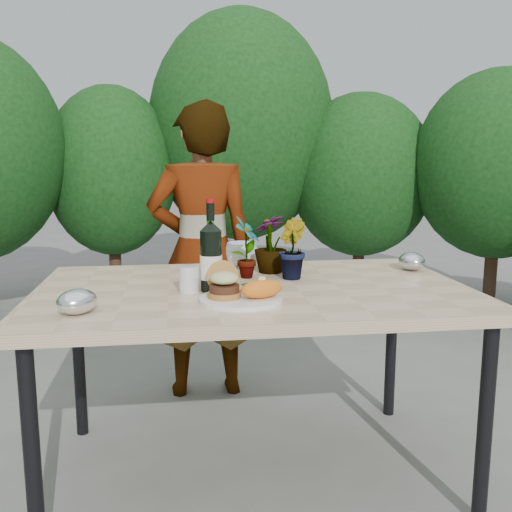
{
  "coord_description": "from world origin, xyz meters",
  "views": [
    {
      "loc": [
        -0.28,
        -2.06,
        1.23
      ],
      "look_at": [
        0.0,
        -0.08,
        0.88
      ],
      "focal_mm": 40.0,
      "sensor_mm": 36.0,
      "label": 1
    }
  ],
  "objects": [
    {
      "name": "blue_bowl",
      "position": [
        0.0,
        0.39,
        0.8
      ],
      "size": [
        0.17,
        0.17,
        0.11
      ],
      "primitive_type": "imported",
      "rotation": [
        0.0,
        0.0,
        -0.23
      ],
      "color": "silver",
      "rests_on": "patio_table"
    },
    {
      "name": "burger_stack",
      "position": [
        -0.13,
        -0.2,
        0.81
      ],
      "size": [
        0.11,
        0.16,
        0.11
      ],
      "color": "#B7722D",
      "rests_on": "dinner_plate"
    },
    {
      "name": "foil_packet_left",
      "position": [
        -0.59,
        -0.3,
        0.79
      ],
      "size": [
        0.17,
        0.17,
        0.08
      ],
      "primitive_type": "ellipsoid",
      "rotation": [
        0.0,
        0.0,
        0.82
      ],
      "color": "silver",
      "rests_on": "patio_table"
    },
    {
      "name": "wine_bottle",
      "position": [
        -0.16,
        -0.04,
        0.87
      ],
      "size": [
        0.08,
        0.08,
        0.33
      ],
      "rotation": [
        0.0,
        0.0,
        0.15
      ],
      "color": "black",
      "rests_on": "patio_table"
    },
    {
      "name": "grilled_veg",
      "position": [
        -0.05,
        -0.12,
        0.78
      ],
      "size": [
        0.08,
        0.05,
        0.03
      ],
      "color": "olive",
      "rests_on": "dinner_plate"
    },
    {
      "name": "sparkling_water",
      "position": [
        -0.15,
        0.06,
        0.86
      ],
      "size": [
        0.07,
        0.07,
        0.31
      ],
      "rotation": [
        0.0,
        0.0,
        -0.08
      ],
      "color": "#1D8418",
      "rests_on": "patio_table"
    },
    {
      "name": "seedling_mid",
      "position": [
        0.17,
        0.13,
        0.87
      ],
      "size": [
        0.12,
        0.15,
        0.24
      ],
      "primitive_type": "imported",
      "rotation": [
        0.0,
        0.0,
        1.72
      ],
      "color": "#29541D",
      "rests_on": "patio_table"
    },
    {
      "name": "person",
      "position": [
        -0.15,
        0.82,
        0.75
      ],
      "size": [
        0.56,
        0.38,
        1.5
      ],
      "primitive_type": "imported",
      "rotation": [
        0.0,
        0.0,
        3.19
      ],
      "color": "#A47652",
      "rests_on": "ground"
    },
    {
      "name": "shrub_hedge",
      "position": [
        -0.02,
        1.81,
        1.21
      ],
      "size": [
        6.96,
        5.16,
        2.48
      ],
      "color": "#382316",
      "rests_on": "ground"
    },
    {
      "name": "sweet_potato",
      "position": [
        -0.0,
        -0.24,
        0.8
      ],
      "size": [
        0.17,
        0.12,
        0.06
      ],
      "primitive_type": "ellipsoid",
      "rotation": [
        0.0,
        0.0,
        0.35
      ],
      "color": "orange",
      "rests_on": "dinner_plate"
    },
    {
      "name": "foil_packet_right",
      "position": [
        0.71,
        0.22,
        0.79
      ],
      "size": [
        0.11,
        0.13,
        0.08
      ],
      "primitive_type": "ellipsoid",
      "rotation": [
        0.0,
        0.0,
        1.55
      ],
      "color": "silver",
      "rests_on": "patio_table"
    },
    {
      "name": "ground",
      "position": [
        0.0,
        0.0,
        0.0
      ],
      "size": [
        80.0,
        80.0,
        0.0
      ],
      "primitive_type": "plane",
      "color": "slate",
      "rests_on": "ground"
    },
    {
      "name": "dinner_plate",
      "position": [
        -0.07,
        -0.22,
        0.76
      ],
      "size": [
        0.28,
        0.28,
        0.01
      ],
      "primitive_type": "cylinder",
      "color": "white",
      "rests_on": "patio_table"
    },
    {
      "name": "seedling_left",
      "position": [
        -0.01,
        0.16,
        0.87
      ],
      "size": [
        0.14,
        0.16,
        0.25
      ],
      "primitive_type": "imported",
      "rotation": [
        0.0,
        0.0,
        1.04
      ],
      "color": "#28541C",
      "rests_on": "patio_table"
    },
    {
      "name": "patio_table",
      "position": [
        0.0,
        0.0,
        0.69
      ],
      "size": [
        1.6,
        1.0,
        0.75
      ],
      "color": "tan",
      "rests_on": "ground"
    },
    {
      "name": "plastic_cup",
      "position": [
        -0.24,
        -0.05,
        0.8
      ],
      "size": [
        0.07,
        0.07,
        0.09
      ],
      "primitive_type": "cylinder",
      "color": "silver",
      "rests_on": "patio_table"
    },
    {
      "name": "seedling_right",
      "position": [
        0.11,
        0.25,
        0.87
      ],
      "size": [
        0.19,
        0.19,
        0.24
      ],
      "primitive_type": "imported",
      "rotation": [
        0.0,
        0.0,
        3.8
      ],
      "color": "#21561D",
      "rests_on": "patio_table"
    }
  ]
}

